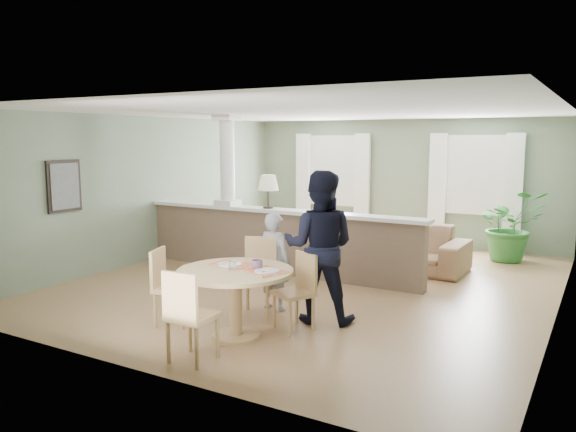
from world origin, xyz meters
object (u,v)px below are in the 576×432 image
Objects in this scene: dining_table at (236,284)px; chair_near at (188,312)px; chair_side at (167,283)px; houseplant at (510,226)px; child_person at (274,261)px; chair_far_man at (298,287)px; sofa at (388,245)px; chair_far_boy at (259,272)px; man_person at (319,247)px.

dining_table is 1.36× the size of chair_near.
chair_side is (-1.02, 0.83, -0.02)m from chair_near.
child_person is at bearing -115.34° from houseplant.
chair_far_man is 0.70× the size of child_person.
sofa is at bearing -93.93° from child_person.
dining_table is 1.17m from child_person.
houseplant is 5.56m from chair_far_boy.
chair_far_man is 0.94× the size of chair_near.
man_person is at bearing -84.17° from sofa.
chair_side is (-1.30, -4.33, 0.12)m from sofa.
sofa is at bearing 62.83° from chair_far_boy.
chair_near is at bearing -148.47° from chair_side.
chair_near reaches higher than chair_far_man.
child_person reaches higher than chair_far_boy.
man_person reaches higher than houseplant.
man_person is at bearing -75.49° from chair_side.
chair_side is 1.94m from man_person.
child_person is at bearing -27.27° from man_person.
sofa is 1.43× the size of man_person.
houseplant is at bearing -46.66° from chair_side.
chair_far_boy reaches higher than chair_side.
chair_near is at bearing -89.84° from dining_table.
chair_side is at bearing -41.19° from chair_near.
sofa is 2.88× the size of chair_side.
sofa is 2.04× the size of dining_table.
man_person reaches higher than chair_far_boy.
man_person is (0.74, -0.13, 0.29)m from child_person.
chair_far_boy is 0.76× the size of child_person.
chair_near is (-2.08, -6.80, -0.13)m from houseplant.
houseplant is at bearing 43.62° from sofa.
man_person is at bearing -108.34° from chair_near.
sofa is at bearing 86.20° from dining_table.
dining_table is at bearing 103.94° from child_person.
chair_near reaches higher than sofa.
houseplant reaches higher than chair_far_man.
chair_far_man is 1.63m from chair_side.
child_person is 0.81m from man_person.
chair_far_man is at bearing 53.90° from dining_table.
man_person reaches higher than sofa.
dining_table is at bearing -91.82° from chair_near.
houseplant reaches higher than chair_far_boy.
houseplant is 1.37× the size of chair_near.
chair_near is at bearing -91.99° from sofa.
man_person reaches higher than chair_side.
chair_far_boy is 0.53× the size of man_person.
houseplant reaches higher than sofa.
chair_far_man is (0.47, 0.64, -0.13)m from dining_table.
man_person is (0.83, 0.12, 0.40)m from chair_far_boy.
chair_side is (-1.02, -0.03, -0.12)m from dining_table.
chair_side is at bearing -146.22° from chair_far_boy.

